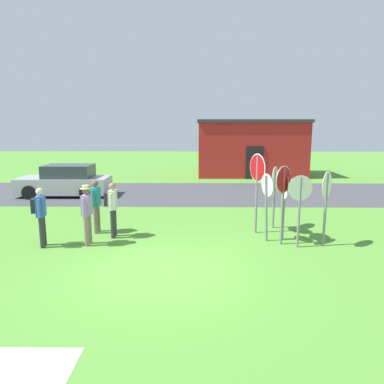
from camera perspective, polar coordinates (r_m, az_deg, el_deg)
ground_plane at (r=8.73m, az=-4.99°, el=-12.41°), size 80.00×80.00×0.00m
street_asphalt at (r=18.42m, az=-1.86°, el=-0.15°), size 60.00×6.40×0.01m
building_background at (r=25.32m, az=9.16°, el=6.91°), size 7.30×4.12×3.76m
parked_car_on_street at (r=18.67m, az=-19.27°, el=1.54°), size 4.31×2.04×1.51m
stop_sign_far_back at (r=11.50m, az=10.18°, el=2.14°), size 0.35×0.82×2.53m
stop_sign_nearest at (r=10.42m, az=16.57°, el=-1.06°), size 0.70×0.13×2.05m
stop_sign_rear_left at (r=10.76m, az=20.34°, el=-0.49°), size 0.48×0.63×2.14m
stop_sign_low_front at (r=10.77m, az=11.67°, el=-0.62°), size 0.25×0.66×2.02m
stop_sign_rear_right at (r=12.23m, az=12.83°, el=0.89°), size 0.34×0.72×2.07m
stop_sign_leaning_left at (r=11.04m, az=14.33°, el=0.00°), size 0.07×0.86×2.11m
stop_sign_leaning_right at (r=10.53m, az=14.14°, el=0.16°), size 0.55×0.58×2.28m
person_in_teal at (r=10.70m, az=-16.19°, el=-2.95°), size 0.32×0.57×1.74m
person_with_sunhat at (r=10.98m, az=-22.73°, el=-3.03°), size 0.41×0.56×1.69m
person_in_dark_shirt at (r=11.88m, az=-14.86°, el=-1.74°), size 0.25×0.57×1.69m
person_in_blue at (r=11.26m, az=-12.44°, el=-2.14°), size 0.36×0.57×1.69m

